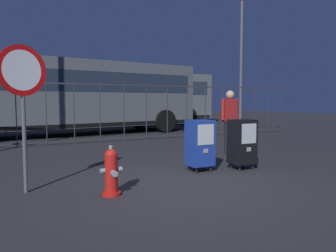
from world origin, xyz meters
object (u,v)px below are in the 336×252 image
Objects in this scene: stop_sign at (23,87)px; street_light_near_right at (241,52)px; fire_hydrant at (111,172)px; bus_far at (123,96)px; newspaper_box_secondary at (242,141)px; newspaper_box_primary at (200,143)px; pedestrian at (230,118)px; bus_near at (74,93)px.

street_light_near_right is (10.21, 7.02, 2.16)m from stop_sign.
bus_far reaches higher than fire_hydrant.
fire_hydrant is at bearing -169.59° from newspaper_box_secondary.
newspaper_box_primary is (2.09, 0.78, 0.22)m from fire_hydrant.
pedestrian is (1.04, 1.68, 0.38)m from newspaper_box_secondary.
pedestrian is 0.16× the size of bus_near.
bus_far reaches higher than newspaper_box_primary.
street_light_near_right is (6.15, 7.23, 3.19)m from newspaper_box_secondary.
bus_near reaches higher than newspaper_box_secondary.
newspaper_box_secondary is 13.46m from bus_far.
pedestrian is at bearing -75.81° from bus_near.
bus_near reaches higher than fire_hydrant.
newspaper_box_primary is 1.00× the size of newspaper_box_secondary.
pedestrian is at bearing -132.66° from street_light_near_right.
bus_far is (1.30, 11.53, 0.76)m from pedestrian.
stop_sign is 14.49m from bus_far.
bus_far is (5.30, 13.75, 1.36)m from fire_hydrant.
fire_hydrant is 0.45× the size of pedestrian.
newspaper_box_secondary is 0.10× the size of bus_far.
bus_far is at bearing 63.79° from stop_sign.
street_light_near_right reaches higher than fire_hydrant.
stop_sign is at bearing 145.70° from fire_hydrant.
newspaper_box_primary is at bearing -91.53° from bus_near.
bus_far is (2.34, 13.21, 1.14)m from newspaper_box_secondary.
street_light_near_right is at bearing 44.89° from newspaper_box_primary.
newspaper_box_primary is at bearing -142.82° from pedestrian.
fire_hydrant is at bearing -34.30° from stop_sign.
newspaper_box_primary is 0.61× the size of pedestrian.
fire_hydrant is 0.33× the size of stop_sign.
street_light_near_right reaches higher than pedestrian.
bus_near is (-0.60, 8.43, 1.14)m from newspaper_box_primary.
bus_near is at bearing 169.37° from street_light_near_right.
bus_far is (3.82, 4.55, 0.00)m from bus_near.
fire_hydrant is 14.80m from bus_far.
street_light_near_right is (7.02, 6.99, 3.19)m from newspaper_box_primary.
newspaper_box_primary is 10.41m from street_light_near_right.
bus_near is 5.94m from bus_far.
street_light_near_right reaches higher than stop_sign.
newspaper_box_secondary is at bearing -2.94° from stop_sign.
street_light_near_right is at bearing 47.34° from pedestrian.
newspaper_box_primary is 2.43m from pedestrian.
newspaper_box_primary is 0.91m from newspaper_box_secondary.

